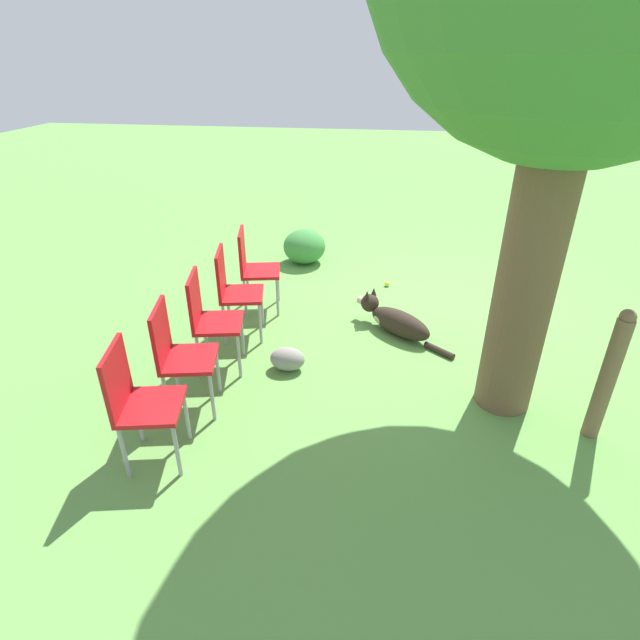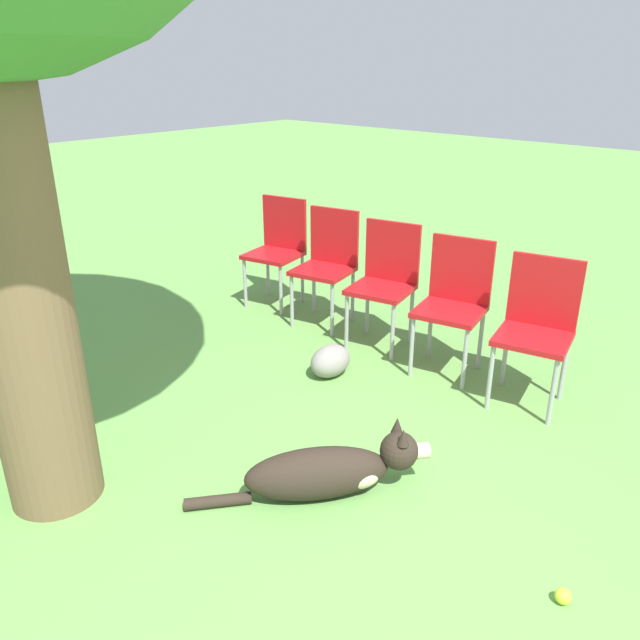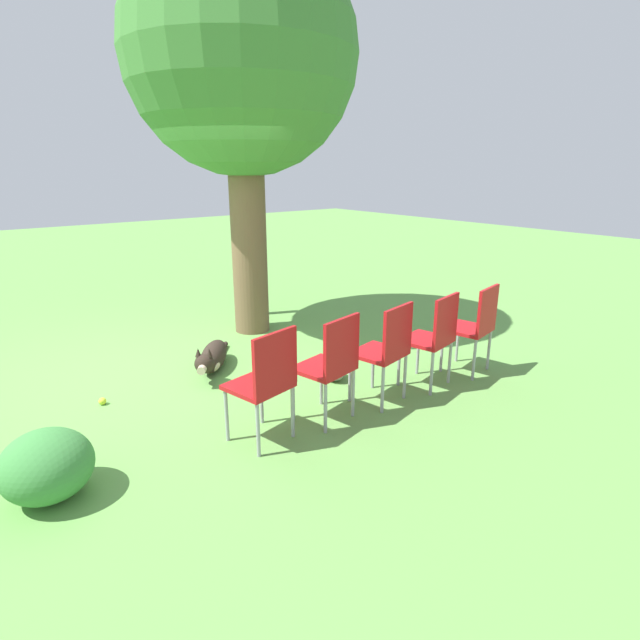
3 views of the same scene
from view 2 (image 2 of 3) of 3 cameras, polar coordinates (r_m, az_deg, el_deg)
name	(u,v)px [view 2 (image 2 of 3)]	position (r m, az deg, el deg)	size (l,w,h in m)	color
ground_plane	(304,591)	(2.88, -1.44, -23.57)	(30.00, 30.00, 0.00)	#609947
dog	(332,470)	(3.27, 1.06, -13.57)	(1.04, 0.84, 0.39)	#2D231C
red_chair_0	(537,321)	(4.16, 19.25, -0.11)	(0.50, 0.52, 0.95)	#B21419
red_chair_1	(454,296)	(4.43, 12.19, 2.12)	(0.50, 0.52, 0.95)	#B21419
red_chair_2	(386,276)	(4.77, 6.03, 4.04)	(0.50, 0.52, 0.95)	#B21419
red_chair_3	(328,259)	(5.17, 0.72, 5.64)	(0.50, 0.52, 0.95)	#B21419
red_chair_4	(278,244)	(5.60, -3.83, 6.98)	(0.50, 0.52, 0.95)	#B21419
tennis_ball	(563,596)	(2.99, 21.34, -22.47)	(0.07, 0.07, 0.07)	#CCE033
garden_rock	(330,361)	(4.40, 0.96, -3.76)	(0.33, 0.23, 0.22)	gray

